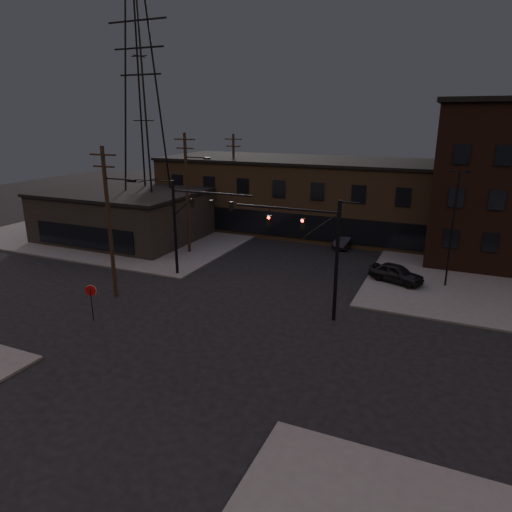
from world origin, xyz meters
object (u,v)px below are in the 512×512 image
(car_crossing, at_px, (346,240))
(stop_sign, at_px, (91,294))
(parked_car_lot_a, at_px, (396,273))
(traffic_signal_far, at_px, (188,218))
(traffic_signal_near, at_px, (320,246))

(car_crossing, bearing_deg, stop_sign, -107.37)
(parked_car_lot_a, bearing_deg, traffic_signal_far, 128.14)
(traffic_signal_near, relative_size, stop_sign, 3.23)
(traffic_signal_near, distance_m, car_crossing, 18.50)
(traffic_signal_near, height_order, stop_sign, traffic_signal_near)
(traffic_signal_near, distance_m, traffic_signal_far, 12.57)
(stop_sign, xyz_separation_m, car_crossing, (11.12, 24.35, -1.16))
(traffic_signal_near, xyz_separation_m, parked_car_lot_a, (3.95, 8.74, -4.04))
(traffic_signal_far, bearing_deg, stop_sign, -97.32)
(parked_car_lot_a, distance_m, car_crossing, 11.03)
(traffic_signal_far, xyz_separation_m, parked_car_lot_a, (16.03, 5.24, -4.12))
(traffic_signal_near, bearing_deg, stop_sign, -154.10)
(stop_sign, relative_size, car_crossing, 0.60)
(traffic_signal_far, xyz_separation_m, car_crossing, (9.84, 14.36, -4.33))
(traffic_signal_near, height_order, parked_car_lot_a, traffic_signal_near)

